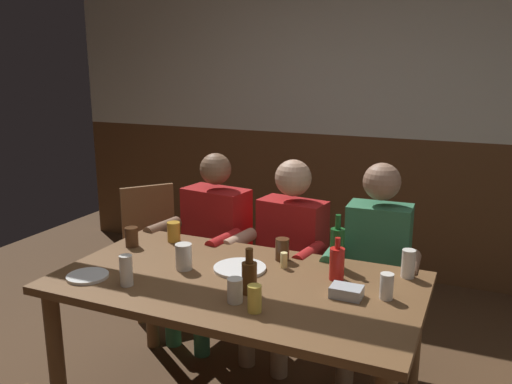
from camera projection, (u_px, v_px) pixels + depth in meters
back_wall_upper at (356, 60)px, 4.28m from camera, size 5.39×0.12×1.22m
back_wall_wainscot at (350, 203)px, 4.57m from camera, size 5.39×0.12×1.18m
dining_table at (237, 298)px, 2.57m from camera, size 1.75×0.96×0.75m
person_0 at (211, 237)px, 3.41m from camera, size 0.59×0.57×1.21m
person_1 at (286, 249)px, 3.20m from camera, size 0.58×0.54×1.21m
person_2 at (375, 262)px, 2.99m from camera, size 0.51×0.52×1.23m
chair_empty_near_right at (154, 243)px, 3.90m from camera, size 0.62×0.62×0.88m
table_candle at (284, 260)px, 2.68m from camera, size 0.04×0.04×0.08m
condiment_caddy at (346, 292)px, 2.35m from camera, size 0.14×0.10×0.05m
plate_0 at (240, 268)px, 2.66m from camera, size 0.27×0.27×0.01m
plate_1 at (88, 276)px, 2.56m from camera, size 0.20×0.20×0.01m
bottle_0 at (249, 276)px, 2.37m from camera, size 0.07×0.07×0.21m
bottle_1 at (337, 247)px, 2.67m from camera, size 0.07×0.07×0.28m
bottle_2 at (337, 263)px, 2.53m from camera, size 0.07×0.07×0.21m
pint_glass_0 at (126, 270)px, 2.46m from camera, size 0.06×0.06×0.15m
pint_glass_1 at (235, 290)px, 2.29m from camera, size 0.07×0.07×0.11m
pint_glass_2 at (132, 237)px, 2.99m from camera, size 0.07×0.07×0.11m
pint_glass_3 at (174, 232)px, 3.07m from camera, size 0.08×0.08×0.12m
pint_glass_4 at (184, 257)px, 2.66m from camera, size 0.08×0.08×0.13m
pint_glass_5 at (282, 249)px, 2.78m from camera, size 0.07×0.07×0.12m
pint_glass_6 at (387, 286)px, 2.32m from camera, size 0.06×0.06×0.12m
pint_glass_7 at (255, 299)px, 2.20m from camera, size 0.06×0.06×0.12m
pint_glass_8 at (408, 264)px, 2.56m from camera, size 0.07×0.07×0.14m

